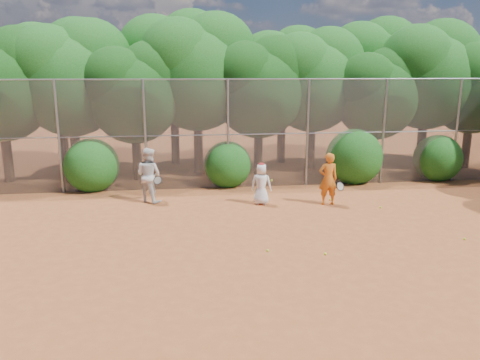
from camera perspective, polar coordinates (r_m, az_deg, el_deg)
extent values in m
plane|color=#964921|center=(12.16, 6.23, -7.61)|extent=(80.00, 80.00, 0.00)
cylinder|color=gray|center=(17.72, -21.23, 4.85)|extent=(0.09, 0.09, 4.00)
cylinder|color=gray|center=(17.24, -11.48, 5.27)|extent=(0.09, 0.09, 4.00)
cylinder|color=gray|center=(17.28, -1.47, 5.55)|extent=(0.09, 0.09, 4.00)
cylinder|color=gray|center=(17.83, 8.22, 5.65)|extent=(0.09, 0.09, 4.00)
cylinder|color=gray|center=(18.85, 17.09, 5.61)|extent=(0.09, 0.09, 4.00)
cylinder|color=gray|center=(20.26, 24.89, 5.47)|extent=(0.09, 0.09, 4.00)
cylinder|color=gray|center=(17.26, 1.87, 12.20)|extent=(20.00, 0.05, 0.05)
cylinder|color=gray|center=(17.41, 1.82, 5.60)|extent=(20.00, 0.04, 0.04)
cube|color=slate|center=(17.41, 1.82, 5.60)|extent=(20.00, 0.02, 4.00)
cylinder|color=black|center=(20.45, -26.54, 3.06)|extent=(0.38, 0.38, 2.38)
sphere|color=#0B320B|center=(20.23, -27.23, 9.57)|extent=(3.81, 3.81, 3.81)
sphere|color=#0B320B|center=(20.33, -25.09, 12.49)|extent=(3.05, 3.05, 3.05)
cylinder|color=black|center=(20.23, -19.40, 3.81)|extent=(0.38, 0.38, 2.52)
sphere|color=#134F13|center=(20.01, -19.95, 10.80)|extent=(4.03, 4.03, 4.03)
sphere|color=#134F13|center=(20.25, -17.64, 13.84)|extent=(3.23, 3.23, 3.23)
sphere|color=#134F13|center=(19.87, -22.36, 12.92)|extent=(3.02, 3.02, 3.02)
cylinder|color=black|center=(19.20, -12.47, 3.25)|extent=(0.36, 0.36, 2.17)
sphere|color=#0B320B|center=(18.95, -12.80, 9.59)|extent=(3.47, 3.47, 3.47)
sphere|color=#0B320B|center=(19.22, -10.73, 12.32)|extent=(2.78, 2.78, 2.78)
sphere|color=#0B320B|center=(18.74, -14.87, 11.57)|extent=(2.60, 2.60, 2.60)
cylinder|color=black|center=(20.07, -5.12, 4.64)|extent=(0.39, 0.39, 2.66)
sphere|color=#134F13|center=(19.86, -5.28, 12.10)|extent=(4.26, 4.26, 4.26)
sphere|color=#134F13|center=(20.34, -2.90, 15.16)|extent=(3.40, 3.40, 3.40)
sphere|color=#134F13|center=(19.53, -7.55, 14.53)|extent=(3.19, 3.19, 3.19)
cylinder|color=black|center=(19.76, 2.24, 3.99)|extent=(0.37, 0.37, 2.27)
sphere|color=#0B320B|center=(19.53, 2.30, 10.46)|extent=(3.64, 3.64, 3.64)
sphere|color=#0B320B|center=(20.00, 4.26, 13.10)|extent=(2.91, 2.91, 2.91)
sphere|color=#0B320B|center=(19.14, 0.53, 12.59)|extent=(2.73, 2.73, 2.73)
cylinder|color=black|center=(21.07, 8.63, 4.66)|extent=(0.38, 0.38, 2.45)
sphere|color=#134F13|center=(20.85, 8.86, 11.20)|extent=(3.92, 3.92, 3.92)
sphere|color=#134F13|center=(21.44, 10.73, 13.80)|extent=(3.14, 3.14, 3.14)
sphere|color=#134F13|center=(20.38, 7.27, 13.41)|extent=(2.94, 2.94, 2.94)
cylinder|color=black|center=(20.99, 15.95, 3.79)|extent=(0.36, 0.36, 2.10)
sphere|color=#0B320B|center=(20.77, 16.31, 9.39)|extent=(3.36, 3.36, 3.36)
sphere|color=#0B320B|center=(21.32, 17.79, 11.65)|extent=(2.69, 2.69, 2.69)
sphere|color=#0B320B|center=(20.28, 15.17, 11.29)|extent=(2.52, 2.52, 2.52)
cylinder|color=black|center=(22.57, 21.27, 4.66)|extent=(0.39, 0.39, 2.59)
sphere|color=#134F13|center=(22.38, 21.82, 11.09)|extent=(4.14, 4.14, 4.14)
sphere|color=#134F13|center=(23.15, 23.39, 13.57)|extent=(3.32, 3.32, 3.32)
sphere|color=#134F13|center=(21.76, 20.69, 13.34)|extent=(3.11, 3.11, 3.11)
cylinder|color=black|center=(23.36, 25.92, 4.14)|extent=(0.37, 0.37, 2.31)
sphere|color=#0B320B|center=(23.16, 26.48, 9.67)|extent=(3.70, 3.70, 3.70)
sphere|color=#0B320B|center=(22.56, 25.67, 11.58)|extent=(2.77, 2.77, 2.77)
cylinder|color=black|center=(22.67, -20.71, 4.78)|extent=(0.39, 0.39, 2.62)
sphere|color=#134F13|center=(22.47, -21.25, 11.27)|extent=(4.20, 4.20, 4.20)
sphere|color=#134F13|center=(22.71, -19.11, 14.11)|extent=(3.36, 3.36, 3.36)
sphere|color=#134F13|center=(22.35, -23.51, 13.24)|extent=(3.15, 3.15, 3.15)
cylinder|color=black|center=(22.23, -7.93, 5.59)|extent=(0.40, 0.40, 2.80)
sphere|color=#134F13|center=(22.04, -8.16, 12.67)|extent=(4.48, 4.48, 4.48)
sphere|color=#134F13|center=(22.52, -5.88, 15.59)|extent=(3.58, 3.58, 3.58)
sphere|color=#134F13|center=(21.74, -10.39, 14.95)|extent=(3.36, 3.36, 3.36)
cylinder|color=black|center=(22.36, 5.04, 5.34)|extent=(0.38, 0.38, 2.52)
sphere|color=#134F13|center=(22.15, 5.17, 11.68)|extent=(4.03, 4.03, 4.03)
sphere|color=#134F13|center=(22.73, 7.06, 14.21)|extent=(3.23, 3.23, 3.23)
sphere|color=#134F13|center=(21.71, 3.52, 13.80)|extent=(3.02, 3.02, 3.02)
cylinder|color=black|center=(24.25, 15.25, 5.79)|extent=(0.40, 0.40, 2.73)
sphere|color=#134F13|center=(24.07, 15.64, 12.12)|extent=(4.37, 4.37, 4.37)
sphere|color=#134F13|center=(24.83, 17.32, 14.55)|extent=(3.49, 3.49, 3.49)
sphere|color=#134F13|center=(23.49, 14.31, 14.31)|extent=(3.28, 3.28, 3.28)
sphere|color=#134F13|center=(17.95, -17.64, 1.98)|extent=(2.00, 2.00, 2.00)
sphere|color=#134F13|center=(17.75, -1.54, 2.16)|extent=(1.80, 1.80, 1.80)
sphere|color=#134F13|center=(18.87, 13.76, 3.06)|extent=(2.20, 2.20, 2.20)
sphere|color=#134F13|center=(20.40, 22.97, 2.70)|extent=(1.90, 1.90, 1.90)
imported|color=orange|center=(15.48, 10.69, 0.13)|extent=(0.63, 0.42, 1.72)
torus|color=black|center=(15.46, 12.12, -0.76)|extent=(0.34, 0.24, 0.29)
cylinder|color=black|center=(15.63, 11.62, -0.92)|extent=(0.13, 0.26, 0.14)
imported|color=white|center=(15.30, 2.62, -0.49)|extent=(0.77, 0.62, 1.37)
ellipsoid|color=#A11717|center=(15.16, 2.64, 1.88)|extent=(0.22, 0.22, 0.13)
sphere|color=#BED025|center=(15.12, 3.87, -0.02)|extent=(0.07, 0.07, 0.07)
imported|color=silver|center=(15.82, -11.06, 0.59)|extent=(1.12, 1.07, 1.83)
torus|color=black|center=(15.54, -10.01, -0.03)|extent=(0.35, 0.28, 0.28)
cylinder|color=black|center=(15.73, -9.65, -0.24)|extent=(0.14, 0.25, 0.16)
sphere|color=#BED025|center=(15.64, 16.74, -3.21)|extent=(0.07, 0.07, 0.07)
sphere|color=#BED025|center=(11.49, 10.36, -8.84)|extent=(0.07, 0.07, 0.07)
sphere|color=#BED025|center=(13.56, 25.67, -6.50)|extent=(0.07, 0.07, 0.07)
sphere|color=#BED025|center=(11.52, 3.37, -8.58)|extent=(0.07, 0.07, 0.07)
sphere|color=#BED025|center=(16.17, 10.93, -2.34)|extent=(0.07, 0.07, 0.07)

